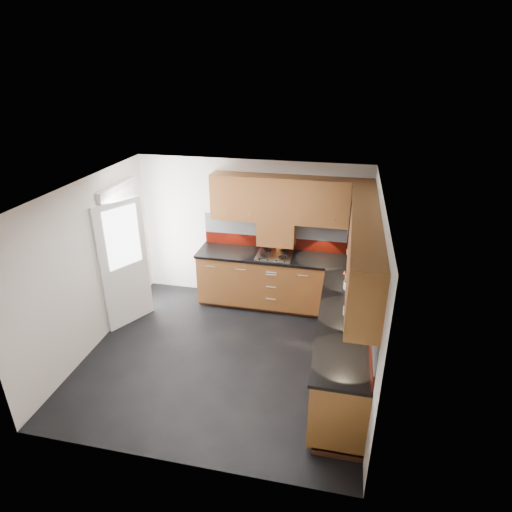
% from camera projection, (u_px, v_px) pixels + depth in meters
% --- Properties ---
extents(room, '(4.00, 3.80, 2.64)m').
position_uv_depth(room, '(220.00, 260.00, 5.41)').
color(room, black).
extents(base_cabinets, '(2.70, 3.20, 0.95)m').
position_uv_depth(base_cabinets, '(306.00, 311.00, 6.29)').
color(base_cabinets, '#612E15').
rests_on(base_cabinets, room).
extents(countertop, '(2.72, 3.22, 0.04)m').
position_uv_depth(countertop, '(307.00, 283.00, 6.08)').
color(countertop, black).
rests_on(countertop, base_cabinets).
extents(backsplash, '(2.70, 3.20, 0.54)m').
position_uv_depth(backsplash, '(325.00, 259.00, 6.11)').
color(backsplash, '#691209').
rests_on(backsplash, countertop).
extents(upper_cabinets, '(2.50, 3.20, 0.72)m').
position_uv_depth(upper_cabinets, '(324.00, 221.00, 5.73)').
color(upper_cabinets, '#612E15').
rests_on(upper_cabinets, room).
extents(extractor_hood, '(0.60, 0.33, 0.40)m').
position_uv_depth(extractor_hood, '(277.00, 232.00, 6.87)').
color(extractor_hood, '#612E15').
rests_on(extractor_hood, room).
extents(glass_cabinet, '(0.32, 0.80, 0.66)m').
position_uv_depth(glass_cabinet, '(361.00, 215.00, 5.88)').
color(glass_cabinet, black).
rests_on(glass_cabinet, room).
extents(back_door, '(0.42, 1.19, 2.04)m').
position_uv_depth(back_door, '(125.00, 257.00, 6.61)').
color(back_door, white).
rests_on(back_door, room).
extents(gas_hob, '(0.57, 0.50, 0.04)m').
position_uv_depth(gas_hob, '(274.00, 255.00, 6.86)').
color(gas_hob, silver).
rests_on(gas_hob, countertop).
extents(utensil_pot, '(0.11, 0.11, 0.40)m').
position_uv_depth(utensil_pot, '(280.00, 245.00, 7.02)').
color(utensil_pot, '#CF5D13').
rests_on(utensil_pot, countertop).
extents(toaster, '(0.25, 0.18, 0.17)m').
position_uv_depth(toaster, '(358.00, 254.00, 6.74)').
color(toaster, silver).
rests_on(toaster, countertop).
extents(food_processor, '(0.20, 0.20, 0.33)m').
position_uv_depth(food_processor, '(351.00, 279.00, 5.82)').
color(food_processor, white).
rests_on(food_processor, countertop).
extents(paper_towel, '(0.12, 0.12, 0.24)m').
position_uv_depth(paper_towel, '(357.00, 271.00, 6.10)').
color(paper_towel, white).
rests_on(paper_towel, countertop).
extents(orange_cloth, '(0.15, 0.14, 0.01)m').
position_uv_depth(orange_cloth, '(348.00, 273.00, 6.29)').
color(orange_cloth, '#F83A1B').
rests_on(orange_cloth, countertop).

